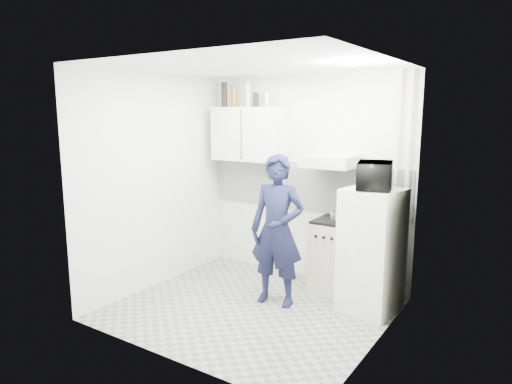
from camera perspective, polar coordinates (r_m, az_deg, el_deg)
The scene contains 22 objects.
floor at distance 5.19m, azimuth -0.64°, elevation -14.36°, with size 2.80×2.80×0.00m, color gray.
ceiling at distance 4.75m, azimuth -0.70°, elevation 15.55°, with size 2.80×2.80×0.00m, color white.
wall_back at distance 5.87m, azimuth 6.16°, elevation 1.72°, with size 2.80×2.80×0.00m, color beige.
wall_left at distance 5.69m, azimuth -12.45°, elevation 1.28°, with size 2.60×2.60×0.00m, color beige.
wall_right at distance 4.20m, azimuth 15.40°, elevation -1.93°, with size 2.60×2.60×0.00m, color beige.
person at distance 5.07m, azimuth 2.65°, elevation -4.82°, with size 0.62×0.40×1.69m, color black.
stove at distance 5.61m, azimuth 10.05°, elevation -7.97°, with size 0.53×0.53×0.85m, color beige.
fridge at distance 5.07m, azimuth 14.23°, elevation -7.13°, with size 0.56×0.56×1.35m, color white.
stove_top at distance 5.49m, azimuth 10.19°, elevation -3.60°, with size 0.51×0.51×0.03m, color black.
saucepan at distance 5.52m, azimuth 10.18°, elevation -2.82°, with size 0.18×0.18×0.10m, color silver.
microwave at distance 4.90m, azimuth 14.64°, elevation 2.02°, with size 0.35×0.51×0.28m, color black.
bottle_a at distance 6.27m, azimuth -3.99°, elevation 12.02°, with size 0.08×0.08×0.33m, color black.
bottle_b at distance 6.18m, azimuth -2.79°, elevation 11.78°, with size 0.07×0.07×0.26m, color brown.
bottle_d at distance 6.05m, azimuth -0.98°, elevation 12.08°, with size 0.07×0.07×0.32m, color #B2B7BC.
canister_a at distance 5.98m, azimuth -0.02°, elevation 11.45°, with size 0.07×0.07×0.18m, color black.
canister_b at distance 5.89m, azimuth 1.30°, elevation 11.44°, with size 0.09×0.09×0.18m, color silver.
upper_cabinet at distance 6.04m, azimuth -0.90°, elevation 7.26°, with size 1.00×0.35×0.70m, color white.
range_hood at distance 5.42m, azimuth 9.25°, elevation 3.83°, with size 0.60×0.50×0.14m, color beige.
backsplash at distance 5.87m, azimuth 6.08°, elevation 0.73°, with size 2.74×0.03×0.60m, color white.
pipe_a at distance 5.33m, azimuth 18.28°, elevation 0.42°, with size 0.05×0.05×2.60m, color beige.
pipe_b at distance 5.36m, azimuth 17.05°, elevation 0.54°, with size 0.04×0.04×2.60m, color beige.
ceiling_spot_fixture at distance 4.46m, azimuth 11.95°, elevation 15.32°, with size 0.10×0.10×0.02m, color white.
Camera 1 is at (2.64, -3.92, 2.15)m, focal length 32.00 mm.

